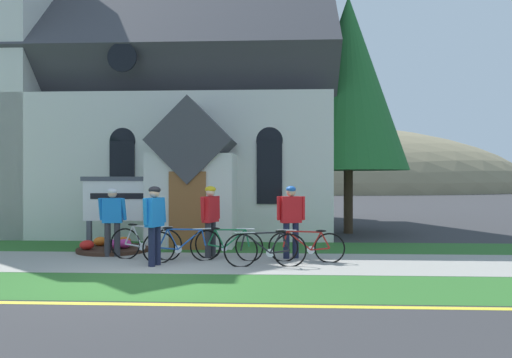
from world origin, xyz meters
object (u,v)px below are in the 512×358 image
bicycle_red (307,246)px  cyclist_in_red_jersey (155,219)px  bicycle_white (146,243)px  roadside_conifer (348,83)px  cyclist_in_green_jersey (112,217)px  bicycle_orange (182,245)px  bicycle_blue (266,249)px  cyclist_in_white_jersey (291,216)px  bicycle_black (228,244)px  cyclist_in_blue_jersey (210,215)px  church_sign (121,201)px

bicycle_red → cyclist_in_red_jersey: size_ratio=1.00×
bicycle_white → roadside_conifer: size_ratio=0.22×
cyclist_in_green_jersey → roadside_conifer: 9.39m
bicycle_red → bicycle_orange: bicycle_orange is taller
bicycle_blue → cyclist_in_white_jersey: (0.57, 1.11, 0.64)m
cyclist_in_red_jersey → bicycle_red: bearing=11.0°
bicycle_black → cyclist_in_blue_jersey: bearing=145.1°
bicycle_black → cyclist_in_red_jersey: cyclist_in_red_jersey is taller
cyclist_in_white_jersey → cyclist_in_green_jersey: size_ratio=1.03×
cyclist_in_red_jersey → roadside_conifer: bearing=51.8°
bicycle_blue → roadside_conifer: (2.69, 6.50, 4.84)m
bicycle_white → bicycle_orange: 0.98m
bicycle_orange → bicycle_blue: bearing=-14.9°
bicycle_red → cyclist_in_blue_jersey: size_ratio=1.01×
church_sign → bicycle_red: 5.41m
bicycle_orange → cyclist_in_white_jersey: 2.65m
bicycle_blue → bicycle_orange: bearing=165.1°
bicycle_black → roadside_conifer: bearing=57.5°
church_sign → bicycle_black: church_sign is taller
cyclist_in_blue_jersey → bicycle_red: bearing=-13.2°
bicycle_blue → cyclist_in_blue_jersey: (-1.37, 1.18, 0.64)m
bicycle_black → cyclist_in_blue_jersey: cyclist_in_blue_jersey is taller
church_sign → bicycle_white: church_sign is taller
bicycle_red → roadside_conifer: 7.81m
roadside_conifer → bicycle_red: bearing=-106.8°
cyclist_in_white_jersey → bicycle_black: bearing=-170.5°
church_sign → roadside_conifer: (6.73, 3.91, 3.92)m
cyclist_in_blue_jersey → roadside_conifer: roadside_conifer is taller
bicycle_red → bicycle_orange: 2.85m
bicycle_white → cyclist_in_blue_jersey: size_ratio=1.03×
bicycle_red → cyclist_in_green_jersey: bearing=173.6°
bicycle_red → cyclist_in_white_jersey: size_ratio=1.01×
roadside_conifer → cyclist_in_green_jersey: bearing=-140.5°
bicycle_white → cyclist_in_white_jersey: cyclist_in_white_jersey is taller
cyclist_in_red_jersey → cyclist_in_green_jersey: cyclist_in_red_jersey is taller
cyclist_in_red_jersey → cyclist_in_green_jersey: size_ratio=1.04×
bicycle_blue → cyclist_in_blue_jersey: bearing=139.3°
cyclist_in_red_jersey → church_sign: bearing=121.9°
bicycle_black → bicycle_blue: size_ratio=0.93×
bicycle_orange → cyclist_in_blue_jersey: (0.55, 0.67, 0.64)m
cyclist_in_green_jersey → bicycle_black: bearing=-6.2°
church_sign → cyclist_in_red_jersey: bearing=-58.1°
bicycle_red → bicycle_orange: bearing=-177.4°
church_sign → roadside_conifer: roadside_conifer is taller
cyclist_in_white_jersey → cyclist_in_green_jersey: (-4.35, 0.06, -0.04)m
church_sign → cyclist_in_red_jersey: size_ratio=1.23×
bicycle_orange → cyclist_in_blue_jersey: cyclist_in_blue_jersey is taller
bicycle_red → cyclist_in_blue_jersey: (-2.29, 0.54, 0.66)m
cyclist_in_white_jersey → roadside_conifer: bearing=68.6°
roadside_conifer → church_sign: bearing=-149.8°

